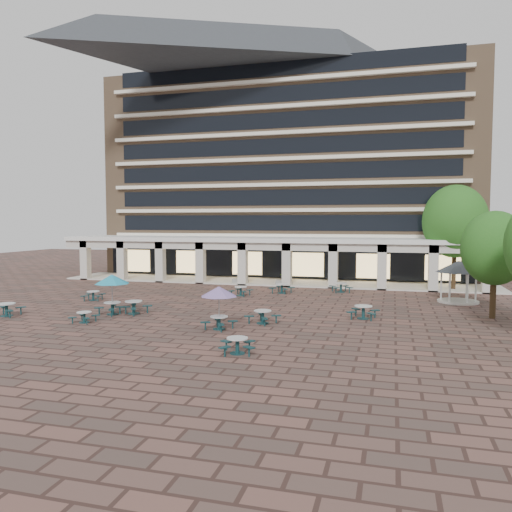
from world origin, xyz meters
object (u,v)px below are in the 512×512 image
object	(u,v)px
gazebo	(459,271)
planter_left	(240,279)
picnic_table_2	(237,344)
planter_right	(284,280)
picnic_table_0	(6,308)
picnic_table_1	(84,316)

from	to	relation	value
gazebo	planter_left	distance (m)	19.70
picnic_table_2	planter_right	size ratio (longest dim) A/B	1.28
picnic_table_0	planter_left	xyz separation A→B (m)	(9.42, 19.27, -0.03)
picnic_table_0	gazebo	size ratio (longest dim) A/B	0.62
picnic_table_1	picnic_table_2	xyz separation A→B (m)	(10.78, -4.17, 0.05)
picnic_table_0	planter_right	world-z (taller)	planter_right
gazebo	planter_right	distance (m)	15.71
picnic_table_0	planter_left	world-z (taller)	planter_left
planter_left	planter_right	size ratio (longest dim) A/B	1.00
picnic_table_1	picnic_table_0	bearing A→B (deg)	174.52
gazebo	picnic_table_2	bearing A→B (deg)	-122.43
planter_right	gazebo	bearing A→B (deg)	-22.52
planter_right	picnic_table_2	bearing A→B (deg)	-82.79
picnic_table_0	planter_right	xyz separation A→B (m)	(13.69, 19.27, -0.01)
picnic_table_0	gazebo	bearing A→B (deg)	16.00
gazebo	planter_left	bearing A→B (deg)	162.26
picnic_table_2	planter_right	bearing A→B (deg)	81.89
picnic_table_1	planter_left	bearing A→B (deg)	78.96
picnic_table_1	planter_right	distance (m)	21.20
picnic_table_1	gazebo	size ratio (longest dim) A/B	0.45
planter_right	picnic_table_0	bearing A→B (deg)	-125.39
picnic_table_0	picnic_table_1	size ratio (longest dim) A/B	1.39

